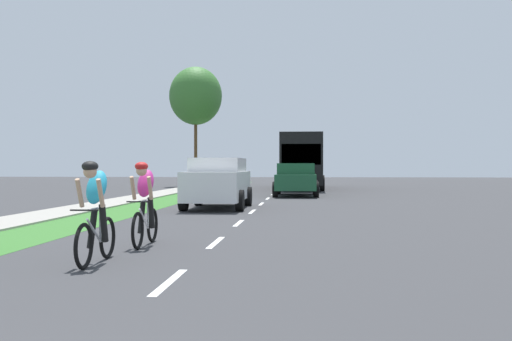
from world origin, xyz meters
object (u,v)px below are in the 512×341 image
cyclist_trailing (145,203)px  suv_white (218,182)px  cyclist_lead (95,211)px  street_tree_far (196,96)px  pickup_dark_green (296,180)px  bus_black (302,159)px

cyclist_trailing → suv_white: 10.13m
cyclist_lead → cyclist_trailing: size_ratio=1.00×
suv_white → cyclist_trailing: bearing=-89.3°
suv_white → street_tree_far: (-5.10, 23.07, 5.80)m
cyclist_trailing → suv_white: (-0.12, 10.13, 0.14)m
suv_white → pickup_dark_green: 9.38m
street_tree_far → suv_white: bearing=-77.5°
suv_white → street_tree_far: bearing=102.5°
pickup_dark_green → bus_black: 9.88m
cyclist_lead → cyclist_trailing: same height
bus_black → street_tree_far: bearing=151.8°
pickup_dark_green → street_tree_far: bearing=118.8°
street_tree_far → cyclist_trailing: bearing=-81.1°
cyclist_trailing → cyclist_lead: bearing=-95.4°
suv_white → pickup_dark_green: suv_white is taller
suv_white → cyclist_lead: bearing=-90.4°
cyclist_lead → suv_white: (0.08, 12.23, 0.14)m
pickup_dark_green → street_tree_far: size_ratio=0.57×
cyclist_trailing → pickup_dark_green: bearing=82.5°
suv_white → pickup_dark_green: (2.64, 9.00, -0.12)m
cyclist_lead → suv_white: 12.23m
cyclist_trailing → suv_white: suv_white is taller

